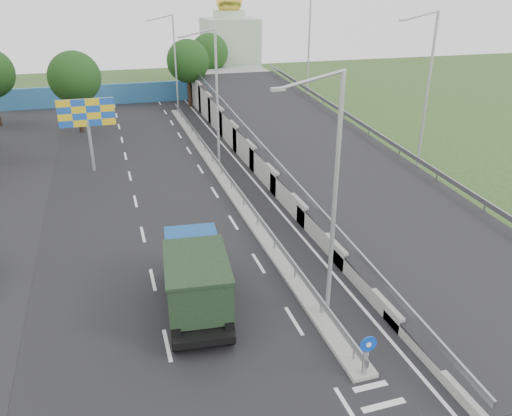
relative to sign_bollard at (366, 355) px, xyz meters
name	(u,v)px	position (x,y,z in m)	size (l,w,h in m)	color
road_surface	(191,201)	(-3.00, 17.83, -1.03)	(26.00, 90.00, 0.04)	black
median	(221,175)	(0.00, 21.83, -0.93)	(1.00, 44.00, 0.20)	gray
overpass_ramp	(316,145)	(7.50, 21.83, 0.72)	(10.00, 50.00, 3.50)	gray
median_guardrail	(221,167)	(0.00, 21.83, -0.28)	(0.09, 44.00, 0.71)	gray
sign_bollard	(366,355)	(0.00, 0.00, 0.00)	(0.64, 0.23, 1.67)	black
lamp_post_near	(331,190)	(0.11, 3.83, 4.77)	(2.74, 0.18, 10.08)	#B2B5B7
lamp_post_mid	(214,92)	(0.11, 23.83, 4.77)	(2.74, 0.18, 10.08)	#B2B5B7
lamp_post_far	(173,58)	(0.11, 43.83, 4.77)	(2.74, 0.18, 10.08)	#B2B5B7
blue_wall	(134,93)	(-4.00, 49.83, 0.17)	(30.00, 0.50, 2.40)	teal
church	(230,47)	(10.00, 57.83, 4.28)	(7.00, 7.00, 13.80)	#B2CCAD
billboard	(87,117)	(-9.00, 25.83, 3.15)	(4.00, 0.24, 5.50)	#B2B5B7
tree_left_mid	(74,78)	(-10.00, 37.83, 4.14)	(4.80, 4.80, 7.60)	black
tree_median_far	(188,61)	(2.00, 45.83, 4.14)	(4.80, 4.80, 7.60)	black
tree_ramp_far	(209,53)	(6.00, 52.83, 4.14)	(4.80, 4.80, 7.60)	black
dump_truck	(196,277)	(-4.88, 5.98, 0.56)	(3.05, 6.73, 2.88)	black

